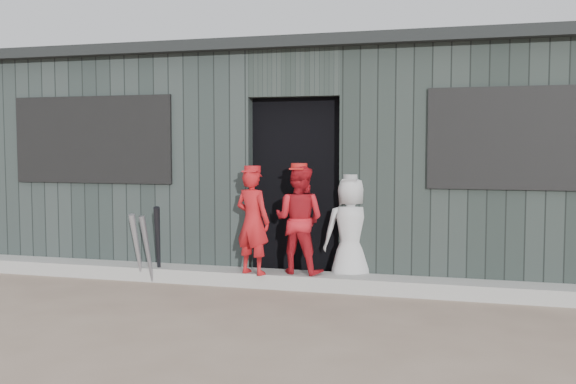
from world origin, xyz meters
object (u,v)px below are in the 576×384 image
(bat_left, at_px, (137,248))
(player_red_left, at_px, (253,221))
(player_red_right, at_px, (299,220))
(dugout, at_px, (323,161))
(bat_right, at_px, (158,244))
(player_grey_back, at_px, (351,231))
(bat_mid, at_px, (147,249))

(bat_left, height_order, player_red_left, player_red_left)
(player_red_right, bearing_deg, dugout, -76.97)
(bat_right, bearing_deg, bat_left, -159.30)
(bat_right, bearing_deg, dugout, 52.52)
(player_red_right, distance_m, player_grey_back, 0.57)
(player_red_right, bearing_deg, bat_mid, 18.20)
(bat_left, distance_m, player_grey_back, 2.30)
(bat_left, xyz_separation_m, bat_right, (0.21, 0.08, 0.04))
(player_red_right, xyz_separation_m, player_grey_back, (0.51, 0.20, -0.13))
(player_red_right, height_order, player_grey_back, player_red_right)
(bat_left, xyz_separation_m, player_grey_back, (2.24, 0.46, 0.20))
(bat_mid, height_order, dugout, dugout)
(bat_left, relative_size, bat_mid, 1.04)
(bat_right, relative_size, player_red_left, 0.79)
(bat_left, bearing_deg, bat_right, 20.70)
(bat_left, height_order, bat_right, bat_right)
(player_red_left, bearing_deg, player_grey_back, -138.89)
(player_grey_back, bearing_deg, bat_right, -10.10)
(bat_left, height_order, dugout, dugout)
(bat_left, bearing_deg, dugout, 49.86)
(bat_right, bearing_deg, player_grey_back, 10.74)
(bat_left, distance_m, bat_right, 0.23)
(player_red_left, xyz_separation_m, player_grey_back, (0.96, 0.38, -0.12))
(player_red_left, xyz_separation_m, dugout, (0.34, 1.84, 0.59))
(bat_right, height_order, player_red_left, player_red_left)
(player_red_left, relative_size, player_grey_back, 0.95)
(bat_left, xyz_separation_m, dugout, (1.62, 1.92, 0.91))
(player_red_right, bearing_deg, bat_right, 16.07)
(bat_left, height_order, player_grey_back, player_grey_back)
(bat_right, bearing_deg, bat_mid, -141.58)
(bat_right, relative_size, dugout, 0.10)
(bat_mid, xyz_separation_m, dugout, (1.51, 1.92, 0.92))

